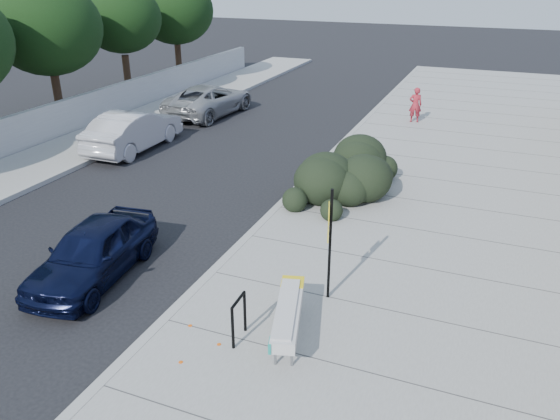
# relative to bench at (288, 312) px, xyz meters

# --- Properties ---
(ground) EXTENTS (120.00, 120.00, 0.00)m
(ground) POSITION_rel_bench_xyz_m (-2.50, 1.56, -0.68)
(ground) COLOR black
(ground) RESTS_ON ground
(sidewalk_near) EXTENTS (11.20, 50.00, 0.15)m
(sidewalk_near) POSITION_rel_bench_xyz_m (3.10, 6.56, -0.61)
(sidewalk_near) COLOR gray
(sidewalk_near) RESTS_ON ground
(sidewalk_far) EXTENTS (3.00, 50.00, 0.15)m
(sidewalk_far) POSITION_rel_bench_xyz_m (-12.00, 6.56, -0.61)
(sidewalk_far) COLOR gray
(sidewalk_far) RESTS_ON ground
(curb_near) EXTENTS (0.22, 50.00, 0.17)m
(curb_near) POSITION_rel_bench_xyz_m (-2.50, 6.56, -0.60)
(curb_near) COLOR #9E9E99
(curb_near) RESTS_ON ground
(curb_far) EXTENTS (0.22, 50.00, 0.17)m
(curb_far) POSITION_rel_bench_xyz_m (-10.50, 6.56, -0.60)
(curb_far) COLOR #9E9E99
(curb_far) RESTS_ON ground
(far_wall) EXTENTS (0.30, 40.00, 1.50)m
(far_wall) POSITION_rel_bench_xyz_m (-13.70, 6.56, 0.07)
(far_wall) COLOR #9E9E99
(far_wall) RESTS_ON ground
(tree_far_d) EXTENTS (4.60, 4.60, 6.16)m
(tree_far_d) POSITION_rel_bench_xyz_m (-15.00, 10.56, 3.51)
(tree_far_d) COLOR #332114
(tree_far_d) RESTS_ON ground
(tree_far_e) EXTENTS (4.00, 4.00, 5.90)m
(tree_far_e) POSITION_rel_bench_xyz_m (-15.00, 15.56, 3.50)
(tree_far_e) COLOR #332114
(tree_far_e) RESTS_ON ground
(tree_far_f) EXTENTS (4.40, 4.40, 6.07)m
(tree_far_f) POSITION_rel_bench_xyz_m (-15.00, 20.56, 3.51)
(tree_far_f) COLOR #332114
(tree_far_f) RESTS_ON ground
(bench) EXTENTS (1.02, 2.28, 0.67)m
(bench) POSITION_rel_bench_xyz_m (0.00, 0.00, 0.00)
(bench) COLOR gray
(bench) RESTS_ON sidewalk_near
(bike_rack) EXTENTS (0.08, 0.62, 0.90)m
(bike_rack) POSITION_rel_bench_xyz_m (-0.82, -0.44, 0.01)
(bike_rack) COLOR black
(bike_rack) RESTS_ON sidewalk_near
(sign_post) EXTENTS (0.13, 0.28, 2.49)m
(sign_post) POSITION_rel_bench_xyz_m (0.29, 1.56, 0.88)
(sign_post) COLOR black
(sign_post) RESTS_ON sidewalk_near
(hedge) EXTENTS (3.13, 4.64, 1.59)m
(hedge) POSITION_rel_bench_xyz_m (-1.00, 7.36, 0.26)
(hedge) COLOR black
(hedge) RESTS_ON sidewalk_near
(sedan_navy) EXTENTS (2.00, 4.05, 1.33)m
(sedan_navy) POSITION_rel_bench_xyz_m (-5.00, 0.57, -0.02)
(sedan_navy) COLOR black
(sedan_navy) RESTS_ON ground
(wagon_silver) EXTENTS (1.70, 4.67, 1.53)m
(wagon_silver) POSITION_rel_bench_xyz_m (-9.90, 8.92, 0.08)
(wagon_silver) COLOR silver
(wagon_silver) RESTS_ON ground
(suv_silver) EXTENTS (2.77, 5.35, 1.44)m
(suv_silver) POSITION_rel_bench_xyz_m (-9.79, 14.79, 0.04)
(suv_silver) COLOR #949699
(suv_silver) RESTS_ON ground
(pedestrian) EXTENTS (0.64, 0.51, 1.55)m
(pedestrian) POSITION_rel_bench_xyz_m (-0.37, 16.58, 0.24)
(pedestrian) COLOR maroon
(pedestrian) RESTS_ON sidewalk_near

